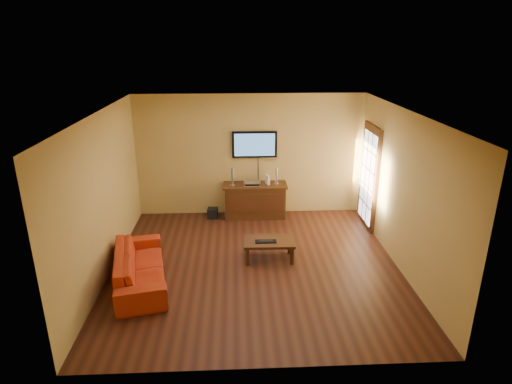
{
  "coord_description": "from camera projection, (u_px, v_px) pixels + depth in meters",
  "views": [
    {
      "loc": [
        -0.32,
        -6.66,
        3.8
      ],
      "look_at": [
        0.05,
        0.8,
        1.1
      ],
      "focal_mm": 30.0,
      "sensor_mm": 36.0,
      "label": 1
    }
  ],
  "objects": [
    {
      "name": "french_door",
      "position": [
        369.0,
        178.0,
        8.92
      ],
      "size": [
        0.07,
        1.02,
        2.22
      ],
      "color": "#3B1F0D",
      "rests_on": "ground"
    },
    {
      "name": "keyboard",
      "position": [
        266.0,
        241.0,
        7.62
      ],
      "size": [
        0.38,
        0.14,
        0.02
      ],
      "color": "black",
      "rests_on": "coffee_table"
    },
    {
      "name": "game_console",
      "position": [
        268.0,
        180.0,
        9.39
      ],
      "size": [
        0.09,
        0.16,
        0.21
      ],
      "primitive_type": "cube",
      "rotation": [
        0.0,
        0.0,
        0.37
      ],
      "color": "white",
      "rests_on": "media_console"
    },
    {
      "name": "subwoofer",
      "position": [
        213.0,
        213.0,
        9.55
      ],
      "size": [
        0.24,
        0.24,
        0.22
      ],
      "primitive_type": "cube",
      "rotation": [
        0.0,
        0.0,
        -0.06
      ],
      "color": "black",
      "rests_on": "ground"
    },
    {
      "name": "speaker_left",
      "position": [
        232.0,
        178.0,
        9.29
      ],
      "size": [
        0.11,
        0.11,
        0.38
      ],
      "color": "silver",
      "rests_on": "media_console"
    },
    {
      "name": "coffee_table",
      "position": [
        269.0,
        243.0,
        7.7
      ],
      "size": [
        0.91,
        0.56,
        0.37
      ],
      "color": "#3B1F0D",
      "rests_on": "ground"
    },
    {
      "name": "bottle",
      "position": [
        226.0,
        217.0,
        9.4
      ],
      "size": [
        0.07,
        0.07,
        0.2
      ],
      "color": "white",
      "rests_on": "ground"
    },
    {
      "name": "room_walls",
      "position": [
        254.0,
        164.0,
        7.58
      ],
      "size": [
        5.0,
        5.0,
        5.0
      ],
      "color": "tan",
      "rests_on": "ground"
    },
    {
      "name": "television",
      "position": [
        255.0,
        144.0,
        9.33
      ],
      "size": [
        0.98,
        0.08,
        0.58
      ],
      "color": "black",
      "rests_on": "ground"
    },
    {
      "name": "av_receiver",
      "position": [
        252.0,
        183.0,
        9.35
      ],
      "size": [
        0.36,
        0.26,
        0.08
      ],
      "primitive_type": "cube",
      "rotation": [
        0.0,
        0.0,
        -0.0
      ],
      "color": "silver",
      "rests_on": "media_console"
    },
    {
      "name": "sofa",
      "position": [
        139.0,
        262.0,
        6.94
      ],
      "size": [
        0.96,
        2.01,
        0.76
      ],
      "primitive_type": "imported",
      "rotation": [
        0.0,
        0.0,
        1.78
      ],
      "color": "#BB3214",
      "rests_on": "ground"
    },
    {
      "name": "media_console",
      "position": [
        255.0,
        200.0,
        9.53
      ],
      "size": [
        1.4,
        0.53,
        0.76
      ],
      "color": "#3B1F0D",
      "rests_on": "ground"
    },
    {
      "name": "ground_plane",
      "position": [
        255.0,
        266.0,
        7.57
      ],
      "size": [
        5.0,
        5.0,
        0.0
      ],
      "primitive_type": "plane",
      "color": "#34180E",
      "rests_on": "ground"
    },
    {
      "name": "speaker_right",
      "position": [
        277.0,
        176.0,
        9.4
      ],
      "size": [
        0.1,
        0.1,
        0.37
      ],
      "color": "silver",
      "rests_on": "media_console"
    }
  ]
}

